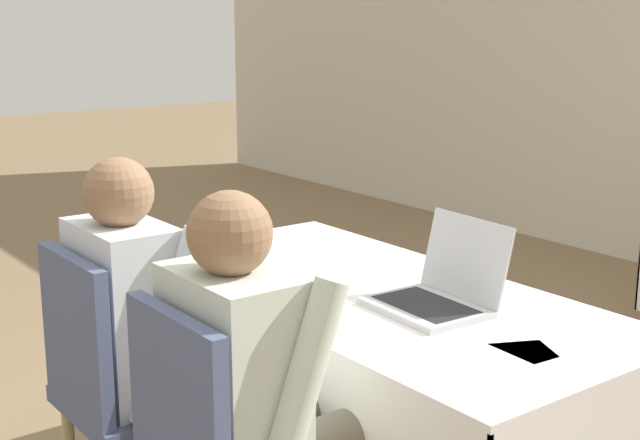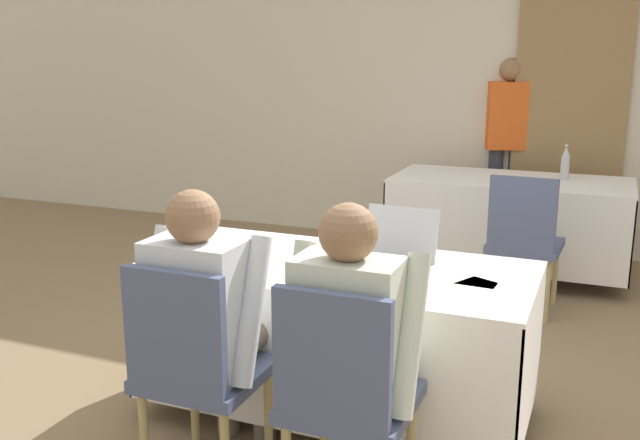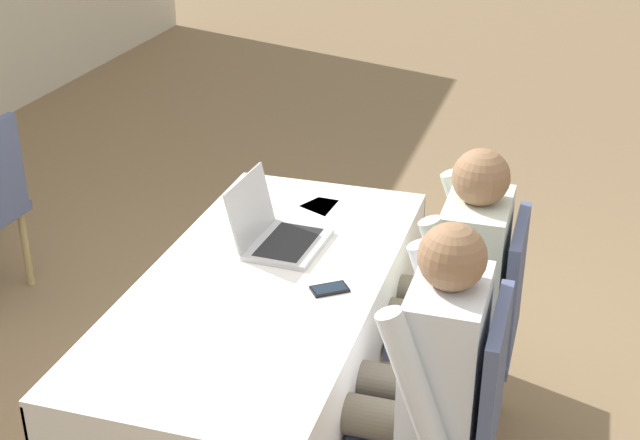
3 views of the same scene
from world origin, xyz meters
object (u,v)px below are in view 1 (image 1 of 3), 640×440
Objects in this scene: cell_phone at (305,302)px; chair_near_left at (120,383)px; person_white_shirt at (261,391)px; person_checkered_shirt at (150,324)px; laptop at (438,292)px.

chair_near_left reaches higher than cell_phone.
person_white_shirt is at bearing -170.18° from chair_near_left.
person_checkered_shirt is (-0.28, -0.36, -0.07)m from cell_phone.
laptop is 0.85m from person_checkered_shirt.
person_white_shirt is (0.60, 0.00, 0.00)m from person_checkered_shirt.
cell_phone is 0.46m from person_checkered_shirt.
chair_near_left is 0.19m from person_checkered_shirt.
person_checkered_shirt reaches higher than cell_phone.
laptop is 0.29× the size of person_checkered_shirt.
chair_near_left is 0.78× the size of person_checkered_shirt.
person_checkered_shirt is at bearing -163.64° from cell_phone.
laptop is 0.96m from chair_near_left.
chair_near_left is (-0.28, -0.47, -0.23)m from cell_phone.
laptop is 0.66m from person_white_shirt.
person_checkered_shirt is 1.00× the size of person_white_shirt.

